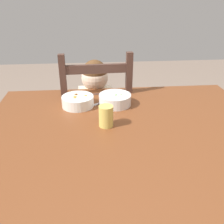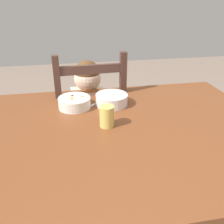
{
  "view_description": "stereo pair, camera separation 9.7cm",
  "coord_description": "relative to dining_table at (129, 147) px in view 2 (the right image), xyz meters",
  "views": [
    {
      "loc": [
        -0.16,
        -0.97,
        1.34
      ],
      "look_at": [
        -0.07,
        0.08,
        0.82
      ],
      "focal_mm": 40.64,
      "sensor_mm": 36.0,
      "label": 1
    },
    {
      "loc": [
        -0.26,
        -0.95,
        1.34
      ],
      "look_at": [
        -0.07,
        0.08,
        0.82
      ],
      "focal_mm": 40.64,
      "sensor_mm": 36.0,
      "label": 2
    }
  ],
  "objects": [
    {
      "name": "dining_table",
      "position": [
        0.0,
        0.0,
        0.0
      ],
      "size": [
        1.32,
        1.04,
        0.77
      ],
      "color": "brown",
      "rests_on": "ground"
    },
    {
      "name": "dining_chair",
      "position": [
        -0.13,
        0.56,
        -0.21
      ],
      "size": [
        0.44,
        0.44,
        1.01
      ],
      "color": "#472E25",
      "rests_on": "ground"
    },
    {
      "name": "child_figure",
      "position": [
        -0.13,
        0.56,
        -0.06
      ],
      "size": [
        0.32,
        0.32,
        0.93
      ],
      "color": "beige",
      "rests_on": "ground"
    },
    {
      "name": "bowl_of_peas",
      "position": [
        -0.03,
        0.27,
        0.13
      ],
      "size": [
        0.17,
        0.17,
        0.06
      ],
      "color": "white",
      "rests_on": "dining_table"
    },
    {
      "name": "bowl_of_carrots",
      "position": [
        -0.23,
        0.27,
        0.13
      ],
      "size": [
        0.17,
        0.17,
        0.06
      ],
      "color": "white",
      "rests_on": "dining_table"
    },
    {
      "name": "spoon",
      "position": [
        -0.18,
        0.24,
        0.1
      ],
      "size": [
        0.12,
        0.1,
        0.01
      ],
      "color": "silver",
      "rests_on": "dining_table"
    },
    {
      "name": "drinking_cup",
      "position": [
        -0.1,
        0.04,
        0.15
      ],
      "size": [
        0.07,
        0.07,
        0.1
      ],
      "primitive_type": "cylinder",
      "color": "#DDC65D",
      "rests_on": "dining_table"
    }
  ]
}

